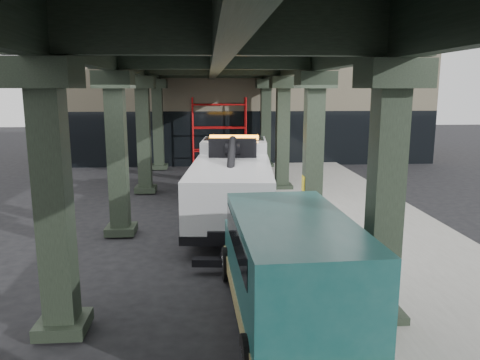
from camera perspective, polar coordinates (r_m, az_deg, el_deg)
name	(u,v)px	position (r m, az deg, el deg)	size (l,w,h in m)	color
ground	(234,254)	(13.05, -0.79, -9.06)	(90.00, 90.00, 0.00)	black
sidewalk	(369,227)	(15.77, 15.41, -5.59)	(5.00, 40.00, 0.15)	gray
lane_stripe	(283,231)	(15.11, 5.27, -6.24)	(0.12, 38.00, 0.01)	silver
viaduct	(216,55)	(14.27, -2.98, 14.96)	(7.40, 32.00, 6.40)	black
building	(246,96)	(32.34, 0.77, 10.22)	(22.00, 10.00, 8.00)	#C6B793
scaffolding	(219,131)	(26.99, -2.55, 6.02)	(3.08, 0.88, 4.00)	red
tow_truck	(233,179)	(16.28, -0.91, 0.16)	(3.19, 8.97, 2.88)	black
towed_van	(289,266)	(9.02, 5.96, -10.41)	(2.41, 5.58, 2.23)	#124241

